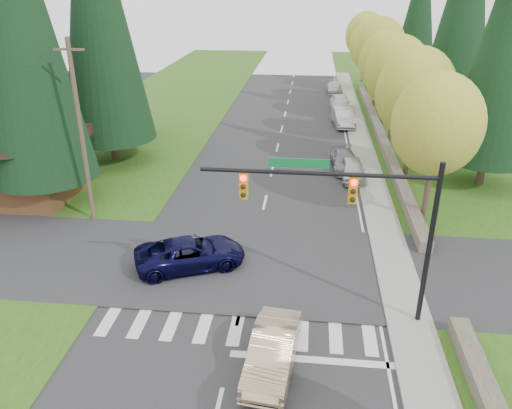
% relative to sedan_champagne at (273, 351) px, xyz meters
% --- Properties ---
extents(ground, '(120.00, 120.00, 0.00)m').
position_rel_sedan_champagne_xyz_m(ground, '(-1.60, -1.27, -0.72)').
color(ground, '#28282B').
rests_on(ground, ground).
extents(grass_east, '(14.00, 110.00, 0.06)m').
position_rel_sedan_champagne_xyz_m(grass_east, '(11.40, 18.73, -0.69)').
color(grass_east, '#245015').
rests_on(grass_east, ground).
extents(grass_west, '(14.00, 110.00, 0.06)m').
position_rel_sedan_champagne_xyz_m(grass_west, '(-14.60, 18.73, -0.69)').
color(grass_west, '#245015').
rests_on(grass_west, ground).
extents(cross_street, '(120.00, 8.00, 0.10)m').
position_rel_sedan_champagne_xyz_m(cross_street, '(-1.60, 6.73, -0.72)').
color(cross_street, '#28282B').
rests_on(cross_street, ground).
extents(sidewalk_east, '(1.80, 80.00, 0.13)m').
position_rel_sedan_champagne_xyz_m(sidewalk_east, '(5.30, 20.73, -0.65)').
color(sidewalk_east, gray).
rests_on(sidewalk_east, ground).
extents(curb_east, '(0.20, 80.00, 0.13)m').
position_rel_sedan_champagne_xyz_m(curb_east, '(4.45, 20.73, -0.65)').
color(curb_east, gray).
rests_on(curb_east, ground).
extents(stone_wall_north, '(0.70, 40.00, 0.70)m').
position_rel_sedan_champagne_xyz_m(stone_wall_north, '(7.00, 28.73, -0.37)').
color(stone_wall_north, '#4C4438').
rests_on(stone_wall_north, ground).
extents(traffic_signal, '(8.70, 0.37, 6.80)m').
position_rel_sedan_champagne_xyz_m(traffic_signal, '(2.77, 3.23, 4.27)').
color(traffic_signal, black).
rests_on(traffic_signal, ground).
extents(brown_building, '(8.40, 8.40, 5.40)m').
position_rel_sedan_champagne_xyz_m(brown_building, '(-16.60, 13.73, 2.42)').
color(brown_building, '#4C2D19').
rests_on(brown_building, ground).
extents(utility_pole, '(1.60, 0.24, 10.00)m').
position_rel_sedan_champagne_xyz_m(utility_pole, '(-11.10, 10.73, 4.43)').
color(utility_pole, '#473828').
rests_on(utility_pole, ground).
extents(decid_tree_0, '(4.80, 4.80, 8.37)m').
position_rel_sedan_champagne_xyz_m(decid_tree_0, '(7.60, 12.73, 4.88)').
color(decid_tree_0, '#38281C').
rests_on(decid_tree_0, ground).
extents(decid_tree_1, '(5.20, 5.20, 8.80)m').
position_rel_sedan_champagne_xyz_m(decid_tree_1, '(7.70, 19.73, 5.08)').
color(decid_tree_1, '#38281C').
rests_on(decid_tree_1, ground).
extents(decid_tree_2, '(5.00, 5.00, 8.82)m').
position_rel_sedan_champagne_xyz_m(decid_tree_2, '(7.50, 26.73, 5.21)').
color(decid_tree_2, '#38281C').
rests_on(decid_tree_2, ground).
extents(decid_tree_3, '(5.00, 5.00, 8.55)m').
position_rel_sedan_champagne_xyz_m(decid_tree_3, '(7.60, 33.73, 4.95)').
color(decid_tree_3, '#38281C').
rests_on(decid_tree_3, ground).
extents(decid_tree_4, '(5.40, 5.40, 9.18)m').
position_rel_sedan_champagne_xyz_m(decid_tree_4, '(7.70, 40.73, 5.35)').
color(decid_tree_4, '#38281C').
rests_on(decid_tree_4, ground).
extents(decid_tree_5, '(4.80, 4.80, 8.30)m').
position_rel_sedan_champagne_xyz_m(decid_tree_5, '(7.50, 47.73, 4.82)').
color(decid_tree_5, '#38281C').
rests_on(decid_tree_5, ground).
extents(decid_tree_6, '(5.20, 5.20, 8.86)m').
position_rel_sedan_champagne_xyz_m(decid_tree_6, '(7.60, 54.73, 5.15)').
color(decid_tree_6, '#38281C').
rests_on(decid_tree_6, ground).
extents(conifer_w_a, '(6.12, 6.12, 19.80)m').
position_rel_sedan_champagne_xyz_m(conifer_w_a, '(-14.60, 12.73, 10.08)').
color(conifer_w_a, '#38281C').
rests_on(conifer_w_a, ground).
extents(conifer_w_b, '(5.44, 5.44, 17.80)m').
position_rel_sedan_champagne_xyz_m(conifer_w_b, '(-17.60, 16.73, 9.08)').
color(conifer_w_b, '#38281C').
rests_on(conifer_w_b, ground).
extents(conifer_w_c, '(6.46, 6.46, 20.80)m').
position_rel_sedan_champagne_xyz_m(conifer_w_c, '(-13.60, 20.73, 10.58)').
color(conifer_w_c, '#38281C').
rests_on(conifer_w_c, ground).
extents(conifer_w_e, '(5.78, 5.78, 18.80)m').
position_rel_sedan_champagne_xyz_m(conifer_w_e, '(-15.60, 26.73, 9.58)').
color(conifer_w_e, '#38281C').
rests_on(conifer_w_e, ground).
extents(conifer_e_a, '(5.44, 5.44, 17.80)m').
position_rel_sedan_champagne_xyz_m(conifer_e_a, '(12.40, 18.73, 9.08)').
color(conifer_e_a, '#38281C').
rests_on(conifer_e_a, ground).
extents(conifer_e_b, '(6.12, 6.12, 19.80)m').
position_rel_sedan_champagne_xyz_m(conifer_e_b, '(13.40, 32.73, 10.08)').
color(conifer_e_b, '#38281C').
rests_on(conifer_e_b, ground).
extents(conifer_e_c, '(5.10, 5.10, 16.80)m').
position_rel_sedan_champagne_xyz_m(conifer_e_c, '(12.40, 46.73, 8.57)').
color(conifer_e_c, '#38281C').
rests_on(conifer_e_c, ground).
extents(sedan_champagne, '(1.94, 4.47, 1.43)m').
position_rel_sedan_champagne_xyz_m(sedan_champagne, '(0.00, 0.00, 0.00)').
color(sedan_champagne, '#CDAC89').
rests_on(sedan_champagne, ground).
extents(suv_navy, '(5.71, 4.23, 1.44)m').
position_rel_sedan_champagne_xyz_m(suv_navy, '(-4.42, 6.36, 0.01)').
color(suv_navy, black).
rests_on(suv_navy, ground).
extents(parked_car_a, '(1.79, 4.09, 1.37)m').
position_rel_sedan_champagne_xyz_m(parked_car_a, '(4.00, 18.84, -0.03)').
color(parked_car_a, silver).
rests_on(parked_car_a, ground).
extents(parked_car_b, '(2.03, 4.48, 1.27)m').
position_rel_sedan_champagne_xyz_m(parked_car_b, '(3.54, 20.73, -0.08)').
color(parked_car_b, slate).
rests_on(parked_car_b, ground).
extents(parked_car_c, '(2.22, 4.95, 1.58)m').
position_rel_sedan_champagne_xyz_m(parked_car_c, '(4.00, 32.46, 0.07)').
color(parked_car_c, '#BCBCC2').
rests_on(parked_car_c, ground).
extents(parked_car_d, '(2.07, 4.83, 1.63)m').
position_rel_sedan_champagne_xyz_m(parked_car_d, '(4.00, 38.31, 0.10)').
color(parked_car_d, white).
rests_on(parked_car_d, ground).
extents(parked_car_e, '(1.85, 4.35, 1.25)m').
position_rel_sedan_champagne_xyz_m(parked_car_e, '(3.72, 47.26, -0.09)').
color(parked_car_e, '#B5B4BA').
rests_on(parked_car_e, ground).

